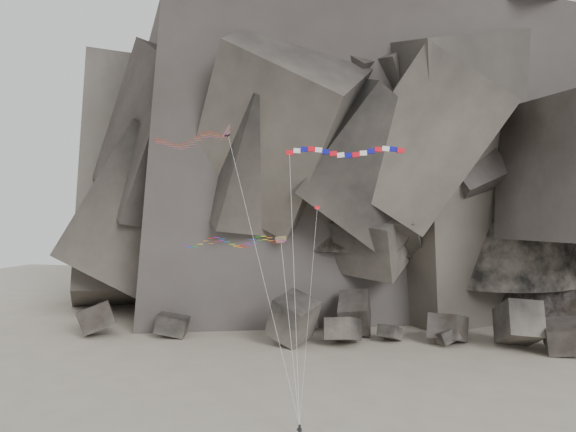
% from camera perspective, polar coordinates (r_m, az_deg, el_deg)
% --- Properties ---
extents(ground, '(260.00, 260.00, 0.00)m').
position_cam_1_polar(ground, '(61.83, -1.31, -19.56)').
color(ground, '#9F9580').
rests_on(ground, ground).
extents(headland, '(110.00, 70.00, 84.00)m').
position_cam_1_polar(headland, '(128.61, 6.55, 9.98)').
color(headland, '#585148').
rests_on(headland, ground).
extents(boulder_field, '(80.23, 18.41, 8.86)m').
position_cam_1_polar(boulder_field, '(92.14, 6.36, -11.26)').
color(boulder_field, '#47423F').
rests_on(boulder_field, ground).
extents(kite_flyer, '(0.65, 0.44, 1.83)m').
position_cam_1_polar(kite_flyer, '(55.37, 1.19, -21.05)').
color(kite_flyer, black).
rests_on(kite_flyer, ground).
extents(delta_kite, '(19.52, 10.92, 29.59)m').
position_cam_1_polar(delta_kite, '(65.56, -10.20, 7.59)').
color(delta_kite, red).
rests_on(delta_kite, ground).
extents(banner_kite, '(11.77, 7.37, 26.30)m').
position_cam_1_polar(banner_kite, '(57.06, 5.74, 6.41)').
color(banner_kite, red).
rests_on(banner_kite, ground).
extents(parafoil_kite, '(15.42, 8.16, 17.12)m').
position_cam_1_polar(parafoil_kite, '(61.56, -6.12, -2.62)').
color(parafoil_kite, '#E9B60C').
rests_on(parafoil_kite, ground).
extents(pennant_kite, '(0.96, 5.44, 20.27)m').
position_cam_1_polar(pennant_kite, '(55.45, 2.57, -4.04)').
color(pennant_kite, red).
rests_on(pennant_kite, ground).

